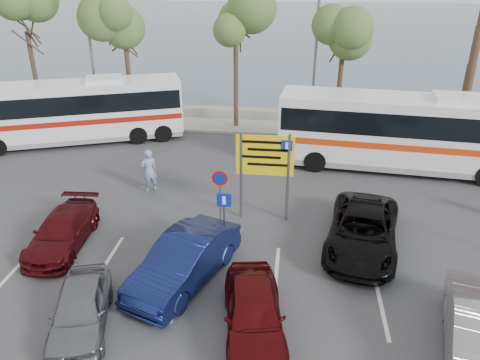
# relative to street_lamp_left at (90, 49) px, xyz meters

# --- Properties ---
(ground) EXTENTS (120.00, 120.00, 0.00)m
(ground) POSITION_rel_street_lamp_left_xyz_m (10.00, -13.52, -4.60)
(ground) COLOR #37373A
(ground) RESTS_ON ground
(kerb_strip) EXTENTS (44.00, 2.40, 0.15)m
(kerb_strip) POSITION_rel_street_lamp_left_xyz_m (10.00, 0.48, -4.52)
(kerb_strip) COLOR gray
(kerb_strip) RESTS_ON ground
(seawall) EXTENTS (48.00, 0.80, 0.60)m
(seawall) POSITION_rel_street_lamp_left_xyz_m (10.00, 2.48, -4.30)
(seawall) COLOR gray
(seawall) RESTS_ON ground
(sea) EXTENTS (140.00, 140.00, 0.00)m
(sea) POSITION_rel_street_lamp_left_xyz_m (10.00, 46.48, -4.59)
(sea) COLOR #44586D
(sea) RESTS_ON ground
(tree_far_left) EXTENTS (3.20, 3.20, 7.60)m
(tree_far_left) POSITION_rel_street_lamp_left_xyz_m (-4.00, 0.48, 1.73)
(tree_far_left) COLOR #382619
(tree_far_left) RESTS_ON kerb_strip
(tree_left) EXTENTS (3.20, 3.20, 7.20)m
(tree_left) POSITION_rel_street_lamp_left_xyz_m (2.00, 0.48, 1.41)
(tree_left) COLOR #382619
(tree_left) RESTS_ON kerb_strip
(tree_mid) EXTENTS (3.20, 3.20, 8.00)m
(tree_mid) POSITION_rel_street_lamp_left_xyz_m (8.50, 0.48, 2.06)
(tree_mid) COLOR #382619
(tree_mid) RESTS_ON kerb_strip
(tree_right) EXTENTS (3.20, 3.20, 7.40)m
(tree_right) POSITION_rel_street_lamp_left_xyz_m (14.50, 0.48, 1.57)
(tree_right) COLOR #382619
(tree_right) RESTS_ON kerb_strip
(street_lamp_left) EXTENTS (0.45, 1.15, 8.01)m
(street_lamp_left) POSITION_rel_street_lamp_left_xyz_m (0.00, 0.00, 0.00)
(street_lamp_left) COLOR slate
(street_lamp_left) RESTS_ON kerb_strip
(street_lamp_right) EXTENTS (0.45, 1.15, 8.01)m
(street_lamp_right) POSITION_rel_street_lamp_left_xyz_m (13.00, 0.00, 0.00)
(street_lamp_right) COLOR slate
(street_lamp_right) RESTS_ON kerb_strip
(direction_sign) EXTENTS (2.20, 0.12, 3.60)m
(direction_sign) POSITION_rel_street_lamp_left_xyz_m (11.00, -10.32, -2.17)
(direction_sign) COLOR slate
(direction_sign) RESTS_ON ground
(sign_no_stop) EXTENTS (0.60, 0.08, 2.35)m
(sign_no_stop) POSITION_rel_street_lamp_left_xyz_m (9.40, -11.13, -3.02)
(sign_no_stop) COLOR slate
(sign_no_stop) RESTS_ON ground
(sign_parking) EXTENTS (0.50, 0.07, 2.25)m
(sign_parking) POSITION_rel_street_lamp_left_xyz_m (9.80, -12.73, -3.13)
(sign_parking) COLOR slate
(sign_parking) RESTS_ON ground
(lane_markings) EXTENTS (12.02, 4.20, 0.01)m
(lane_markings) POSITION_rel_street_lamp_left_xyz_m (8.86, -14.52, -4.60)
(lane_markings) COLOR silver
(lane_markings) RESTS_ON ground
(coach_bus_left) EXTENTS (11.62, 6.39, 3.59)m
(coach_bus_left) POSITION_rel_street_lamp_left_xyz_m (0.04, -3.02, -2.94)
(coach_bus_left) COLOR white
(coach_bus_left) RESTS_ON ground
(coach_bus_right) EXTENTS (12.44, 3.73, 3.82)m
(coach_bus_right) POSITION_rel_street_lamp_left_xyz_m (17.50, -4.72, -2.83)
(coach_bus_right) COLOR white
(coach_bus_right) RESTS_ON ground
(car_silver_a) EXTENTS (2.39, 3.92, 1.25)m
(car_silver_a) POSITION_rel_street_lamp_left_xyz_m (6.40, -17.02, -3.98)
(car_silver_a) COLOR slate
(car_silver_a) RESTS_ON ground
(car_blue) EXTENTS (3.18, 4.99, 1.55)m
(car_blue) POSITION_rel_street_lamp_left_xyz_m (8.80, -14.65, -3.82)
(car_blue) COLOR #0F1746
(car_blue) RESTS_ON ground
(car_maroon) EXTENTS (1.90, 4.19, 1.19)m
(car_maroon) POSITION_rel_street_lamp_left_xyz_m (4.00, -13.17, -4.00)
(car_maroon) COLOR #450B0F
(car_maroon) RESTS_ON ground
(car_red) EXTENTS (2.24, 4.22, 1.37)m
(car_red) POSITION_rel_street_lamp_left_xyz_m (11.20, -16.63, -3.91)
(car_red) COLOR #4A0A0B
(car_red) RESTS_ON ground
(suv_black) EXTENTS (3.25, 5.47, 1.42)m
(suv_black) POSITION_rel_street_lamp_left_xyz_m (14.63, -12.02, -3.89)
(suv_black) COLOR black
(suv_black) RESTS_ON ground
(pedestrian_near) EXTENTS (0.86, 0.80, 1.96)m
(pedestrian_near) POSITION_rel_street_lamp_left_xyz_m (5.81, -8.52, -3.62)
(pedestrian_near) COLOR #7F95B9
(pedestrian_near) RESTS_ON ground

